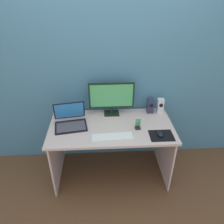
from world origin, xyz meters
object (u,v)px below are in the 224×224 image
speaker_right (160,105)px  keyboard_external (112,137)px  speaker_near_monitor (150,106)px  mouse (160,134)px  monitor (112,97)px  phone_in_dock (138,125)px  fishbowl (75,109)px  laptop (70,121)px

speaker_right → keyboard_external: (-0.61, -0.47, -0.08)m
speaker_near_monitor → mouse: size_ratio=1.85×
mouse → speaker_near_monitor: bearing=86.9°
monitor → phone_in_dock: bearing=-49.8°
monitor → phone_in_dock: size_ratio=3.83×
fishbowl → phone_in_dock: (0.70, -0.33, -0.03)m
monitor → mouse: (0.48, -0.46, -0.20)m
laptop → fishbowl: 0.23m
speaker_right → speaker_near_monitor: size_ratio=0.96×
laptop → monitor: bearing=24.1°
phone_in_dock → keyboard_external: bearing=-153.5°
keyboard_external → mouse: (0.50, -0.00, 0.02)m
keyboard_external → fishbowl: bearing=128.3°
phone_in_dock → mouse: bearing=-34.0°
speaker_right → mouse: (-0.11, -0.47, -0.07)m
fishbowl → mouse: bearing=-27.6°
monitor → phone_in_dock: (0.27, -0.32, -0.17)m
speaker_near_monitor → keyboard_external: speaker_near_monitor is taller
mouse → phone_in_dock: 0.26m
monitor → keyboard_external: 0.51m
speaker_right → laptop: (-1.06, -0.22, -0.04)m
laptop → phone_in_dock: 0.75m
speaker_near_monitor → laptop: laptop is taller
speaker_near_monitor → phone_in_dock: size_ratio=1.34×
laptop → keyboard_external: bearing=-29.1°
speaker_near_monitor → fishbowl: (-0.90, 0.01, -0.02)m
speaker_right → monitor: bearing=-179.2°
mouse → phone_in_dock: bearing=141.4°
laptop → speaker_right: bearing=11.6°
speaker_near_monitor → fishbowl: bearing=179.6°
laptop → phone_in_dock: (0.74, -0.11, -0.00)m
speaker_right → mouse: speaker_right is taller
speaker_near_monitor → fishbowl: 0.90m
speaker_near_monitor → speaker_right: bearing=-0.0°
mouse → monitor: bearing=131.6°
monitor → speaker_near_monitor: 0.49m
phone_in_dock → speaker_near_monitor: bearing=58.3°
keyboard_external → phone_in_dock: size_ratio=3.09×
speaker_near_monitor → laptop: 0.97m
fishbowl → mouse: size_ratio=1.56×
speaker_right → fishbowl: bearing=179.6°
speaker_right → fishbowl: (-1.02, 0.01, -0.02)m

